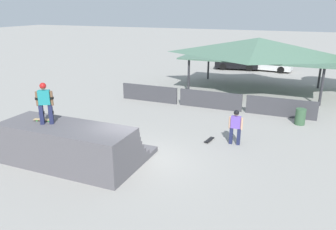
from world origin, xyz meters
TOP-DOWN VIEW (x-y plane):
  - ground_plane at (0.00, 0.00)m, footprint 160.00×160.00m
  - quarter_pipe_ramp at (-2.30, -1.03)m, footprint 5.30×3.49m
  - skater_on_deck at (-3.06, -1.38)m, footprint 0.66×0.47m
  - skateboard_on_deck at (-3.41, -1.16)m, footprint 0.81×0.42m
  - bystander_walking at (3.24, 3.25)m, footprint 0.63×0.24m
  - skateboard_on_ground at (2.09, 3.14)m, footprint 0.31×0.78m
  - barrier_fence at (0.71, 8.15)m, footprint 12.01×0.12m
  - pavilion_shelter at (2.54, 13.83)m, footprint 10.19×5.91m
  - trash_bin at (5.85, 7.18)m, footprint 0.52×0.52m
  - parked_car_black at (-0.52, 21.90)m, footprint 4.30×2.32m
  - parked_car_white at (2.48, 22.27)m, footprint 4.50×2.13m

SIDE VIEW (x-z plane):
  - ground_plane at x=0.00m, z-range 0.00..0.00m
  - skateboard_on_ground at x=2.09m, z-range 0.01..0.10m
  - trash_bin at x=5.85m, z-range 0.00..0.85m
  - barrier_fence at x=0.71m, z-range 0.00..1.05m
  - parked_car_black at x=-0.52m, z-range -0.04..1.24m
  - parked_car_white at x=2.48m, z-range -0.03..1.24m
  - quarter_pipe_ramp at x=-2.30m, z-range -0.09..1.54m
  - bystander_walking at x=3.24m, z-range 0.14..1.74m
  - skateboard_on_deck at x=-3.41m, z-range 1.65..1.74m
  - skater_on_deck at x=-3.06m, z-range 1.75..3.36m
  - pavilion_shelter at x=2.54m, z-range 1.19..5.01m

